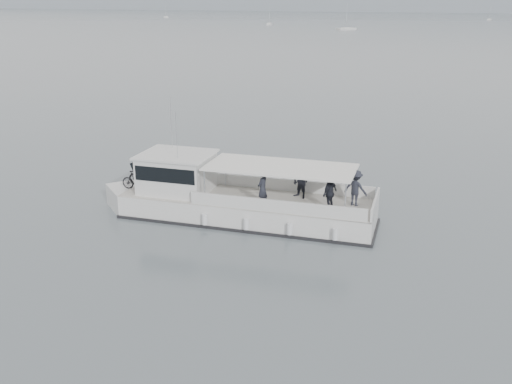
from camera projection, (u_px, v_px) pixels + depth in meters
The scene contains 3 objects.
ground at pixel (166, 226), 28.83m from camera, with size 1400.00×1400.00×0.00m, color #576066.
tour_boat at pixel (224, 199), 29.77m from camera, with size 14.99×6.27×6.26m.
moored_fleet at pixel (376, 28), 221.57m from camera, with size 391.63×314.50×9.93m.
Camera 1 is at (16.86, -21.27, 10.88)m, focal length 40.00 mm.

